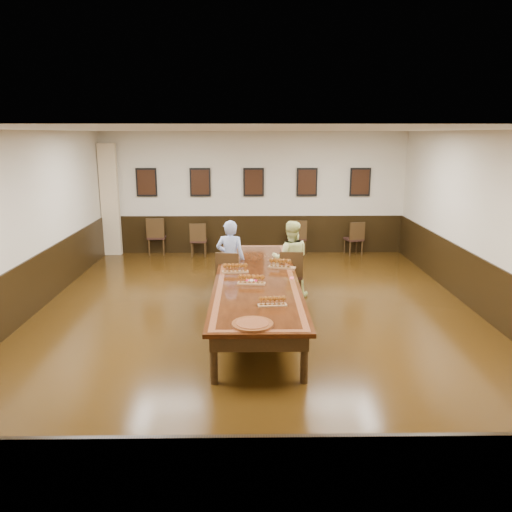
{
  "coord_description": "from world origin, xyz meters",
  "views": [
    {
      "loc": [
        -0.12,
        -8.19,
        3.14
      ],
      "look_at": [
        0.0,
        0.5,
        1.0
      ],
      "focal_mm": 35.0,
      "sensor_mm": 36.0,
      "label": 1
    }
  ],
  "objects_px": {
    "chair_woman": "(290,274)",
    "person_man": "(231,259)",
    "chair_man": "(230,275)",
    "spare_chair_c": "(298,237)",
    "spare_chair_a": "(157,236)",
    "spare_chair_d": "(354,238)",
    "carved_platter": "(253,324)",
    "conference_table": "(256,285)",
    "person_woman": "(290,259)",
    "spare_chair_b": "(199,239)"
  },
  "relations": [
    {
      "from": "carved_platter",
      "to": "chair_man",
      "type": "bearing_deg",
      "value": 97.26
    },
    {
      "from": "spare_chair_a",
      "to": "person_man",
      "type": "relative_size",
      "value": 0.65
    },
    {
      "from": "carved_platter",
      "to": "spare_chair_d",
      "type": "bearing_deg",
      "value": 68.47
    },
    {
      "from": "person_man",
      "to": "carved_platter",
      "type": "height_order",
      "value": "person_man"
    },
    {
      "from": "spare_chair_d",
      "to": "spare_chair_b",
      "type": "bearing_deg",
      "value": -12.07
    },
    {
      "from": "chair_man",
      "to": "spare_chair_b",
      "type": "distance_m",
      "value": 3.63
    },
    {
      "from": "spare_chair_c",
      "to": "chair_woman",
      "type": "bearing_deg",
      "value": 83.58
    },
    {
      "from": "chair_man",
      "to": "spare_chair_d",
      "type": "bearing_deg",
      "value": -121.05
    },
    {
      "from": "chair_man",
      "to": "spare_chair_d",
      "type": "height_order",
      "value": "chair_man"
    },
    {
      "from": "spare_chair_a",
      "to": "spare_chair_c",
      "type": "height_order",
      "value": "spare_chair_a"
    },
    {
      "from": "chair_man",
      "to": "conference_table",
      "type": "height_order",
      "value": "chair_man"
    },
    {
      "from": "chair_woman",
      "to": "person_man",
      "type": "relative_size",
      "value": 0.63
    },
    {
      "from": "spare_chair_d",
      "to": "person_man",
      "type": "distance_m",
      "value": 4.72
    },
    {
      "from": "carved_platter",
      "to": "chair_woman",
      "type": "bearing_deg",
      "value": 77.22
    },
    {
      "from": "spare_chair_c",
      "to": "spare_chair_d",
      "type": "xyz_separation_m",
      "value": [
        1.49,
        -0.03,
        -0.02
      ]
    },
    {
      "from": "chair_man",
      "to": "spare_chair_a",
      "type": "xyz_separation_m",
      "value": [
        -2.07,
        3.75,
        0.02
      ]
    },
    {
      "from": "spare_chair_c",
      "to": "person_man",
      "type": "xyz_separation_m",
      "value": [
        -1.65,
        -3.55,
        0.3
      ]
    },
    {
      "from": "chair_woman",
      "to": "person_man",
      "type": "bearing_deg",
      "value": 0.37
    },
    {
      "from": "conference_table",
      "to": "carved_platter",
      "type": "distance_m",
      "value": 2.22
    },
    {
      "from": "chair_man",
      "to": "spare_chair_a",
      "type": "bearing_deg",
      "value": -51.02
    },
    {
      "from": "spare_chair_c",
      "to": "person_man",
      "type": "distance_m",
      "value": 3.92
    },
    {
      "from": "spare_chair_a",
      "to": "person_woman",
      "type": "distance_m",
      "value": 4.85
    },
    {
      "from": "chair_woman",
      "to": "spare_chair_d",
      "type": "distance_m",
      "value": 4.06
    },
    {
      "from": "chair_man",
      "to": "spare_chair_c",
      "type": "distance_m",
      "value": 4.01
    },
    {
      "from": "spare_chair_c",
      "to": "conference_table",
      "type": "height_order",
      "value": "spare_chair_c"
    },
    {
      "from": "chair_woman",
      "to": "conference_table",
      "type": "relative_size",
      "value": 0.19
    },
    {
      "from": "spare_chair_b",
      "to": "chair_man",
      "type": "bearing_deg",
      "value": 103.98
    },
    {
      "from": "spare_chair_b",
      "to": "person_woman",
      "type": "height_order",
      "value": "person_woman"
    },
    {
      "from": "spare_chair_a",
      "to": "person_woman",
      "type": "xyz_separation_m",
      "value": [
        3.26,
        -3.58,
        0.26
      ]
    },
    {
      "from": "spare_chair_a",
      "to": "carved_platter",
      "type": "relative_size",
      "value": 1.56
    },
    {
      "from": "spare_chair_c",
      "to": "spare_chair_d",
      "type": "relative_size",
      "value": 1.05
    },
    {
      "from": "chair_man",
      "to": "spare_chair_c",
      "type": "xyz_separation_m",
      "value": [
        1.67,
        3.65,
        -0.01
      ]
    },
    {
      "from": "conference_table",
      "to": "chair_man",
      "type": "bearing_deg",
      "value": 114.67
    },
    {
      "from": "spare_chair_c",
      "to": "conference_table",
      "type": "distance_m",
      "value": 4.89
    },
    {
      "from": "chair_woman",
      "to": "spare_chair_a",
      "type": "relative_size",
      "value": 0.97
    },
    {
      "from": "spare_chair_a",
      "to": "spare_chair_c",
      "type": "bearing_deg",
      "value": 177.15
    },
    {
      "from": "spare_chair_d",
      "to": "person_man",
      "type": "xyz_separation_m",
      "value": [
        -3.14,
        -3.52,
        0.32
      ]
    },
    {
      "from": "chair_man",
      "to": "person_woman",
      "type": "distance_m",
      "value": 1.23
    },
    {
      "from": "spare_chair_c",
      "to": "person_man",
      "type": "height_order",
      "value": "person_man"
    },
    {
      "from": "spare_chair_d",
      "to": "conference_table",
      "type": "distance_m",
      "value": 5.41
    },
    {
      "from": "person_man",
      "to": "spare_chair_a",
      "type": "bearing_deg",
      "value": -50.15
    },
    {
      "from": "conference_table",
      "to": "person_man",
      "type": "bearing_deg",
      "value": 112.09
    },
    {
      "from": "conference_table",
      "to": "spare_chair_b",
      "type": "bearing_deg",
      "value": 107.46
    },
    {
      "from": "spare_chair_b",
      "to": "spare_chair_d",
      "type": "bearing_deg",
      "value": -179.47
    },
    {
      "from": "spare_chair_c",
      "to": "person_woman",
      "type": "relative_size",
      "value": 0.63
    },
    {
      "from": "chair_man",
      "to": "spare_chair_d",
      "type": "distance_m",
      "value": 4.8
    },
    {
      "from": "spare_chair_d",
      "to": "carved_platter",
      "type": "xyz_separation_m",
      "value": [
        -2.73,
        -6.93,
        0.32
      ]
    },
    {
      "from": "spare_chair_a",
      "to": "conference_table",
      "type": "height_order",
      "value": "spare_chair_a"
    },
    {
      "from": "person_man",
      "to": "conference_table",
      "type": "distance_m",
      "value": 1.3
    },
    {
      "from": "chair_man",
      "to": "person_woman",
      "type": "relative_size",
      "value": 0.64
    }
  ]
}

